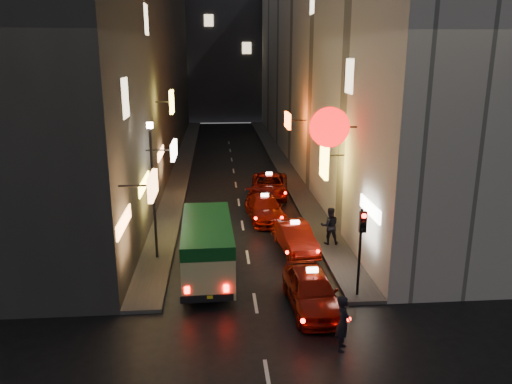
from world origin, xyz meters
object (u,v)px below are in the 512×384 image
object	(u,v)px
lamp_post	(153,182)
taxi_near	(312,287)
pedestrian_crossing	(343,320)
traffic_light	(362,234)
minibus	(207,243)

from	to	relation	value
lamp_post	taxi_near	bearing A→B (deg)	-38.83
taxi_near	pedestrian_crossing	world-z (taller)	pedestrian_crossing
traffic_light	taxi_near	bearing A→B (deg)	-165.21
pedestrian_crossing	lamp_post	distance (m)	10.65
minibus	taxi_near	distance (m)	4.94
minibus	pedestrian_crossing	distance (m)	7.22
pedestrian_crossing	traffic_light	size ratio (longest dim) A/B	0.61
minibus	pedestrian_crossing	size ratio (longest dim) A/B	2.75
minibus	traffic_light	size ratio (longest dim) A/B	1.67
lamp_post	traffic_light	bearing A→B (deg)	-28.91
minibus	traffic_light	distance (m)	6.42
minibus	pedestrian_crossing	xyz separation A→B (m)	(4.37, -5.72, -0.51)
pedestrian_crossing	traffic_light	distance (m)	3.93
minibus	pedestrian_crossing	world-z (taller)	minibus
taxi_near	pedestrian_crossing	size ratio (longest dim) A/B	2.56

